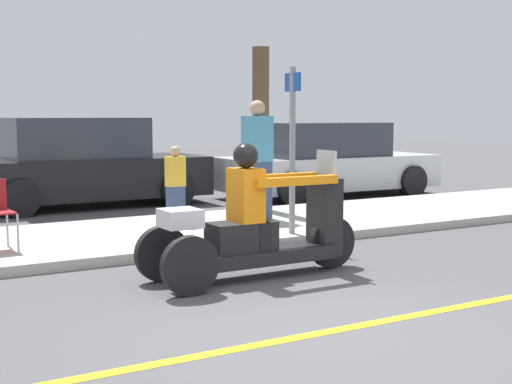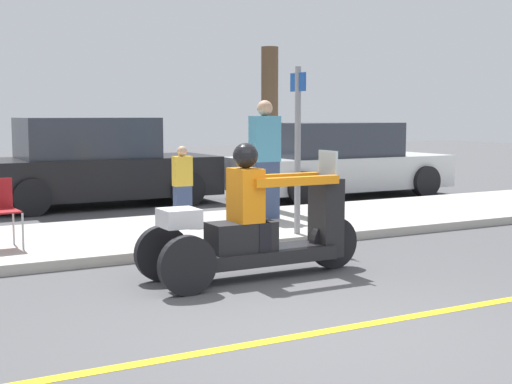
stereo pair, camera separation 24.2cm
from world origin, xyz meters
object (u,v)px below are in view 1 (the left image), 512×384
object	(u,v)px
parked_car_lot_left	(326,162)
spectator_with_child	(175,186)
parked_car_lot_center	(84,165)
tree_trunk	(261,129)
motorcycle_trike	(257,231)
spectator_far_back	(257,162)
street_sign	(292,144)

from	to	relation	value
parked_car_lot_left	spectator_with_child	bearing A→B (deg)	-150.58
parked_car_lot_center	tree_trunk	xyz separation A→B (m)	(2.14, -2.81, 0.69)
motorcycle_trike	spectator_far_back	xyz separation A→B (m)	(1.75, 2.97, 0.49)
parked_car_lot_left	motorcycle_trike	bearing A→B (deg)	-131.33
spectator_with_child	street_sign	bearing A→B (deg)	-57.69
motorcycle_trike	spectator_far_back	size ratio (longest dim) A/B	1.37
spectator_far_back	parked_car_lot_center	size ratio (longest dim) A/B	0.41
parked_car_lot_center	street_sign	distance (m)	5.26
parked_car_lot_left	parked_car_lot_center	bearing A→B (deg)	168.77
spectator_with_child	parked_car_lot_center	bearing A→B (deg)	94.77
tree_trunk	motorcycle_trike	bearing A→B (deg)	-121.19
spectator_far_back	street_sign	bearing A→B (deg)	-101.76
street_sign	spectator_far_back	bearing A→B (deg)	78.24
motorcycle_trike	parked_car_lot_left	bearing A→B (deg)	48.67
tree_trunk	street_sign	distance (m)	2.43
motorcycle_trike	parked_car_lot_left	size ratio (longest dim) A/B	0.53
parked_car_lot_center	street_sign	xyz separation A→B (m)	(1.28, -5.07, 0.55)
street_sign	parked_car_lot_center	bearing A→B (deg)	104.20
motorcycle_trike	street_sign	xyz separation A→B (m)	(1.45, 1.55, 0.82)
motorcycle_trike	tree_trunk	bearing A→B (deg)	58.81
street_sign	motorcycle_trike	bearing A→B (deg)	-133.16
spectator_with_child	tree_trunk	xyz separation A→B (m)	(1.85, 0.70, 0.79)
spectator_far_back	street_sign	distance (m)	1.49
tree_trunk	parked_car_lot_center	bearing A→B (deg)	127.34
motorcycle_trike	spectator_with_child	size ratio (longest dim) A/B	2.19
spectator_far_back	spectator_with_child	bearing A→B (deg)	173.46
spectator_far_back	spectator_with_child	distance (m)	1.33
spectator_with_child	tree_trunk	distance (m)	2.13
parked_car_lot_left	spectator_far_back	bearing A→B (deg)	-140.17
tree_trunk	spectator_with_child	bearing A→B (deg)	-159.28
parked_car_lot_center	parked_car_lot_left	size ratio (longest dim) A/B	0.94
spectator_far_back	spectator_with_child	xyz separation A→B (m)	(-1.29, 0.15, -0.32)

